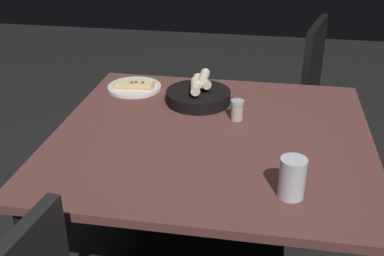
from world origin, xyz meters
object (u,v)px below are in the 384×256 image
beer_glass (292,180)px  pizza_plate (134,86)px  dining_table (211,146)px  pepper_shaker (237,111)px  bread_basket (199,95)px  chair_far (289,97)px

beer_glass → pizza_plate: bearing=43.1°
dining_table → pepper_shaker: bearing=-31.7°
dining_table → bread_basket: size_ratio=4.27×
pizza_plate → beer_glass: (-0.74, -0.69, 0.04)m
pepper_shaker → chair_far: bearing=-16.8°
dining_table → pizza_plate: 0.56m
bread_basket → pepper_shaker: bearing=-129.7°
bread_basket → beer_glass: (-0.64, -0.38, 0.02)m
dining_table → bread_basket: (0.28, 0.09, 0.09)m
dining_table → beer_glass: 0.47m
bread_basket → chair_far: chair_far is taller
beer_glass → chair_far: (1.26, -0.03, -0.26)m
dining_table → chair_far: bearing=-19.2°
bread_basket → pepper_shaker: 0.23m
bread_basket → beer_glass: beer_glass is taller
pizza_plate → chair_far: 0.91m
beer_glass → pepper_shaker: size_ratio=1.53×
dining_table → beer_glass: bearing=-141.8°
chair_far → beer_glass: bearing=178.8°
dining_table → chair_far: size_ratio=1.22×
pizza_plate → beer_glass: beer_glass is taller
pizza_plate → beer_glass: size_ratio=1.93×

